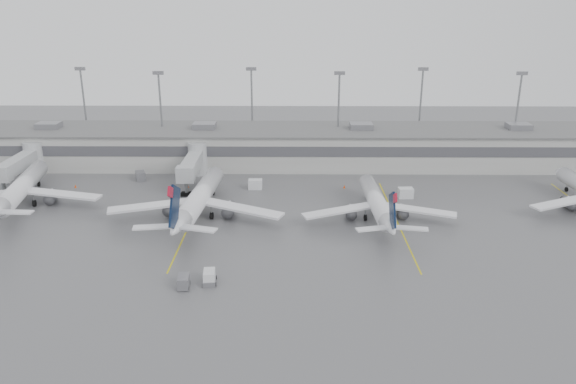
{
  "coord_description": "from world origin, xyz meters",
  "views": [
    {
      "loc": [
        -0.18,
        -65.01,
        35.98
      ],
      "look_at": [
        -1.01,
        24.0,
        5.0
      ],
      "focal_mm": 35.0,
      "sensor_mm": 36.0,
      "label": 1
    }
  ],
  "objects_px": {
    "jet_far_left": "(20,189)",
    "jet_mid_left": "(198,199)",
    "baggage_tug": "(209,278)",
    "jet_mid_right": "(377,203)"
  },
  "relations": [
    {
      "from": "jet_mid_right",
      "to": "baggage_tug",
      "type": "relative_size",
      "value": 10.05
    },
    {
      "from": "jet_far_left",
      "to": "jet_mid_left",
      "type": "xyz_separation_m",
      "value": [
        33.12,
        -5.34,
        0.09
      ]
    },
    {
      "from": "jet_far_left",
      "to": "jet_mid_right",
      "type": "height_order",
      "value": "jet_far_left"
    },
    {
      "from": "jet_mid_right",
      "to": "baggage_tug",
      "type": "distance_m",
      "value": 34.29
    },
    {
      "from": "jet_far_left",
      "to": "baggage_tug",
      "type": "bearing_deg",
      "value": -46.04
    },
    {
      "from": "jet_mid_left",
      "to": "jet_far_left",
      "type": "bearing_deg",
      "value": 175.25
    },
    {
      "from": "jet_mid_right",
      "to": "baggage_tug",
      "type": "bearing_deg",
      "value": -139.77
    },
    {
      "from": "jet_mid_left",
      "to": "jet_mid_right",
      "type": "distance_m",
      "value": 30.56
    },
    {
      "from": "jet_far_left",
      "to": "jet_mid_left",
      "type": "distance_m",
      "value": 33.55
    },
    {
      "from": "baggage_tug",
      "to": "jet_far_left",
      "type": "bearing_deg",
      "value": 138.05
    }
  ]
}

